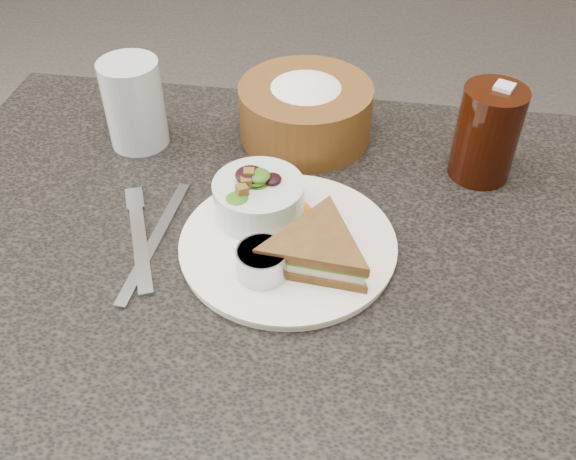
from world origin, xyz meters
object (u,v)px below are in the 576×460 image
(sandwich, at_px, (317,249))
(bread_basket, at_px, (306,103))
(dressing_ramekin, at_px, (262,262))
(water_glass, at_px, (134,104))
(dinner_plate, at_px, (288,245))
(salad_bowl, at_px, (259,193))
(dining_table, at_px, (286,406))
(cola_glass, at_px, (488,130))

(sandwich, xyz_separation_m, bread_basket, (-0.05, 0.28, 0.02))
(dressing_ramekin, xyz_separation_m, water_glass, (-0.23, 0.25, 0.03))
(dinner_plate, height_order, salad_bowl, salad_bowl)
(dining_table, relative_size, sandwich, 6.60)
(salad_bowl, bearing_deg, dinner_plate, -46.50)
(dressing_ramekin, xyz_separation_m, bread_basket, (0.01, 0.30, 0.03))
(cola_glass, bearing_deg, sandwich, -132.54)
(sandwich, xyz_separation_m, water_glass, (-0.29, 0.22, 0.03))
(dining_table, distance_m, bread_basket, 0.49)
(cola_glass, bearing_deg, bread_basket, 167.24)
(dinner_plate, xyz_separation_m, dressing_ramekin, (-0.02, -0.06, 0.02))
(dining_table, height_order, salad_bowl, salad_bowl)
(bread_basket, height_order, cola_glass, cola_glass)
(salad_bowl, height_order, bread_basket, bread_basket)
(bread_basket, xyz_separation_m, water_glass, (-0.24, -0.05, 0.01))
(dressing_ramekin, height_order, cola_glass, cola_glass)
(salad_bowl, bearing_deg, cola_glass, 26.85)
(water_glass, bearing_deg, salad_bowl, -35.43)
(dining_table, xyz_separation_m, cola_glass, (0.25, 0.18, 0.45))
(sandwich, bearing_deg, bread_basket, 105.06)
(water_glass, bearing_deg, bread_basket, 12.52)
(water_glass, bearing_deg, dinner_plate, -37.65)
(dining_table, distance_m, dressing_ramekin, 0.41)
(bread_basket, bearing_deg, water_glass, -167.48)
(sandwich, height_order, water_glass, water_glass)
(dining_table, bearing_deg, dressing_ramekin, -102.02)
(dinner_plate, xyz_separation_m, bread_basket, (-0.01, 0.25, 0.05))
(dressing_ramekin, bearing_deg, cola_glass, 43.45)
(salad_bowl, relative_size, water_glass, 0.89)
(sandwich, xyz_separation_m, salad_bowl, (-0.08, 0.08, 0.01))
(dining_table, height_order, bread_basket, bread_basket)
(dinner_plate, bearing_deg, dressing_ramekin, -110.12)
(salad_bowl, distance_m, bread_basket, 0.20)
(salad_bowl, xyz_separation_m, cola_glass, (0.28, 0.14, 0.03))
(cola_glass, bearing_deg, dressing_ramekin, -136.55)
(salad_bowl, relative_size, bread_basket, 0.59)
(dinner_plate, bearing_deg, dining_table, 112.01)
(cola_glass, bearing_deg, dining_table, -144.36)
(sandwich, distance_m, water_glass, 0.37)
(dinner_plate, xyz_separation_m, sandwich, (0.04, -0.03, 0.03))
(dining_table, distance_m, sandwich, 0.41)
(sandwich, bearing_deg, salad_bowl, 142.18)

